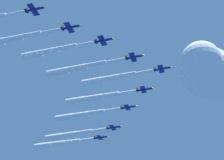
{
  "coord_description": "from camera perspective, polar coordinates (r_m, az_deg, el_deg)",
  "views": [
    {
      "loc": [
        -145.13,
        -56.09,
        70.46
      ],
      "look_at": [
        0.0,
        0.0,
        208.04
      ],
      "focal_mm": 63.47,
      "sensor_mm": 36.0,
      "label": 1
    }
  ],
  "objects": [
    {
      "name": "jet_trail_port",
      "position": [
        262.54,
        -7.87,
        -9.04
      ],
      "size": [
        11.48,
        50.39,
        4.18
      ],
      "color": "navy"
    },
    {
      "name": "jet_port_mid",
      "position": [
        234.58,
        -4.57,
        -5.0
      ],
      "size": [
        11.07,
        50.05,
        4.26
      ],
      "color": "navy"
    },
    {
      "name": "jet_starboard_inner",
      "position": [
        202.55,
        -5.13,
        1.72
      ],
      "size": [
        10.6,
        52.01,
        4.13
      ],
      "color": "navy"
    },
    {
      "name": "cloud_puff",
      "position": [
        198.02,
        13.93,
        1.37
      ],
      "size": [
        40.58,
        32.79,
        28.28
      ],
      "color": "white"
    },
    {
      "name": "jet_starboard_outer",
      "position": [
        192.67,
        -14.21,
        5.73
      ],
      "size": [
        11.12,
        50.28,
        4.25
      ],
      "color": "navy"
    },
    {
      "name": "jet_starboard_mid",
      "position": [
        197.37,
        -8.94,
        4.13
      ],
      "size": [
        10.45,
        48.02,
        4.13
      ],
      "color": "navy"
    },
    {
      "name": "jet_port_inner",
      "position": [
        221.37,
        -2.78,
        -2.56
      ],
      "size": [
        11.44,
        50.61,
        4.23
      ],
      "color": "navy"
    },
    {
      "name": "jet_port_outer",
      "position": [
        246.7,
        -6.2,
        -7.8
      ],
      "size": [
        10.44,
        49.44,
        4.14
      ],
      "color": "navy"
    },
    {
      "name": "jet_lead",
      "position": [
        209.54,
        -0.36,
        0.26
      ],
      "size": [
        10.49,
        49.1,
        4.22
      ],
      "color": "navy"
    }
  ]
}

